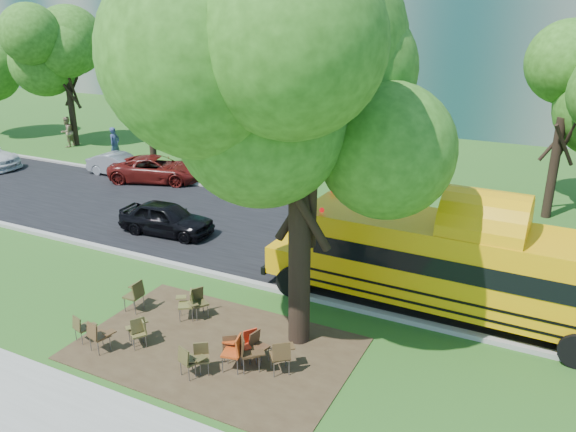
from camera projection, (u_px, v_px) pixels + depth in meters
The scene contains 31 objects.
ground at pixel (195, 330), 15.29m from camera, with size 160.00×160.00×0.00m, color #27561B.
dirt_patch at pixel (215, 348), 14.45m from camera, with size 7.00×4.50×0.03m, color #382819.
asphalt_road at pixel (304, 241), 21.16m from camera, with size 80.00×8.00×0.04m, color black.
kerb_near at pixel (250, 283), 17.79m from camera, with size 80.00×0.25×0.14m, color gray.
kerb_far at pixel (343, 207), 24.58m from camera, with size 80.00×0.25×0.14m, color gray.
bg_tree_0 at pixel (147, 83), 29.67m from camera, with size 5.20×5.20×7.18m.
bg_tree_1 at pixel (65, 59), 34.43m from camera, with size 6.00×6.00×8.40m.
bg_tree_2 at pixel (291, 91), 29.37m from camera, with size 4.80×4.80×6.62m.
bg_tree_3 at pixel (566, 96), 21.94m from camera, with size 5.60×5.60×7.84m.
main_tree at pixel (301, 112), 12.78m from camera, with size 7.20×7.20×9.64m.
school_bus at pixel (475, 268), 15.35m from camera, with size 11.24×2.76×2.73m.
chair_0 at pixel (98, 334), 14.12m from camera, with size 0.66×0.52×0.88m.
chair_1 at pixel (82, 326), 14.59m from camera, with size 0.59×0.46×0.78m.
chair_2 at pixel (138, 327), 14.49m from camera, with size 0.55×0.69×0.82m.
chair_3 at pixel (139, 330), 14.40m from camera, with size 0.66×0.52×0.78m.
chair_4 at pixel (189, 359), 13.15m from camera, with size 0.66×0.51×0.84m.
chair_5 at pixel (200, 355), 13.35m from camera, with size 0.52×0.65×0.78m.
chair_6 at pixel (235, 349), 13.41m from camera, with size 0.68×0.65×0.96m.
chair_7 at pixel (248, 350), 13.37m from camera, with size 0.82×0.65×0.96m.
chair_8 at pixel (135, 293), 16.07m from camera, with size 0.57×0.62×0.96m.
chair_9 at pixel (188, 302), 15.67m from camera, with size 0.74×0.59×0.89m.
chair_10 at pixel (198, 300), 15.77m from camera, with size 0.58×0.73×0.87m.
chair_11 at pixel (231, 344), 13.81m from camera, with size 0.52×0.66×0.78m.
chair_12 at pixel (251, 342), 13.84m from camera, with size 0.54×0.69×0.80m.
chair_13 at pixel (282, 353), 13.26m from camera, with size 0.63×0.79×0.93m.
chair_14 at pixel (258, 344), 13.76m from camera, with size 0.47×0.60×0.81m.
black_car at pixel (166, 218), 21.68m from camera, with size 1.51×3.77×1.28m, color black.
bg_car_silver at pixel (120, 165), 29.39m from camera, with size 1.24×3.57×1.17m, color #98989D.
bg_car_red at pixel (157, 169), 28.34m from camera, with size 2.15×4.67×1.30m, color #51100E.
pedestrian_a at pixel (115, 144), 32.23m from camera, with size 0.70×0.46×1.93m, color navy.
pedestrian_b at pixel (67, 132), 35.47m from camera, with size 0.93×0.73×1.91m, color #8B7253.
Camera 1 is at (8.22, -10.73, 8.21)m, focal length 35.00 mm.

